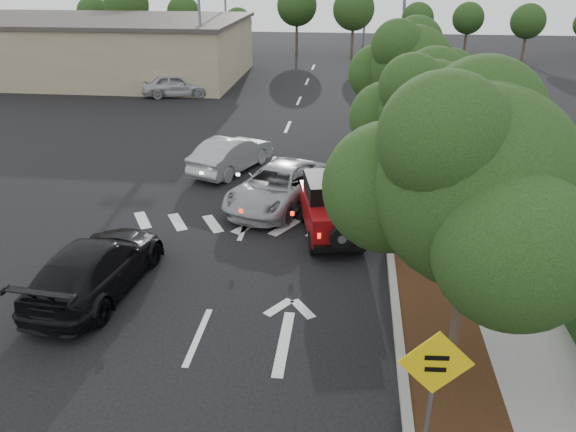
% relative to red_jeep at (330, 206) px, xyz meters
% --- Properties ---
extents(ground, '(120.00, 120.00, 0.00)m').
position_rel_red_jeep_xyz_m(ground, '(-2.75, -5.75, -0.94)').
color(ground, black).
rests_on(ground, ground).
extents(curb, '(0.20, 70.00, 0.15)m').
position_rel_red_jeep_xyz_m(curb, '(1.85, 6.25, -0.86)').
color(curb, '#9E9B93').
rests_on(curb, ground).
extents(planting_strip, '(1.80, 70.00, 0.12)m').
position_rel_red_jeep_xyz_m(planting_strip, '(2.85, 6.25, -0.88)').
color(planting_strip, black).
rests_on(planting_strip, ground).
extents(sidewalk, '(2.00, 70.00, 0.12)m').
position_rel_red_jeep_xyz_m(sidewalk, '(4.75, 6.25, -0.88)').
color(sidewalk, gray).
rests_on(sidewalk, ground).
extents(hedge, '(0.80, 70.00, 0.80)m').
position_rel_red_jeep_xyz_m(hedge, '(6.15, 6.25, -0.54)').
color(hedge, black).
rests_on(hedge, ground).
extents(commercial_building, '(22.00, 12.00, 4.00)m').
position_rel_red_jeep_xyz_m(commercial_building, '(-18.75, 24.25, 1.06)').
color(commercial_building, gray).
rests_on(commercial_building, ground).
extents(transmission_tower, '(7.00, 4.00, 28.00)m').
position_rel_red_jeep_xyz_m(transmission_tower, '(3.25, 42.25, -0.94)').
color(transmission_tower, slate).
rests_on(transmission_tower, ground).
extents(street_tree_near, '(3.80, 3.80, 5.92)m').
position_rel_red_jeep_xyz_m(street_tree_near, '(2.85, -6.25, -0.94)').
color(street_tree_near, black).
rests_on(street_tree_near, ground).
extents(street_tree_mid, '(3.20, 3.20, 5.32)m').
position_rel_red_jeep_xyz_m(street_tree_mid, '(2.85, 0.75, -0.94)').
color(street_tree_mid, black).
rests_on(street_tree_mid, ground).
extents(street_tree_far, '(3.40, 3.40, 5.62)m').
position_rel_red_jeep_xyz_m(street_tree_far, '(2.85, 7.25, -0.94)').
color(street_tree_far, black).
rests_on(street_tree_far, ground).
extents(light_pole_a, '(2.00, 0.22, 9.00)m').
position_rel_red_jeep_xyz_m(light_pole_a, '(-9.25, 20.25, -0.94)').
color(light_pole_a, slate).
rests_on(light_pole_a, ground).
extents(light_pole_b, '(2.00, 0.22, 9.00)m').
position_rel_red_jeep_xyz_m(light_pole_b, '(-10.25, 32.25, -0.94)').
color(light_pole_b, slate).
rests_on(light_pole_b, ground).
extents(red_jeep, '(2.23, 3.76, 1.85)m').
position_rel_red_jeep_xyz_m(red_jeep, '(0.00, 0.00, 0.00)').
color(red_jeep, black).
rests_on(red_jeep, ground).
extents(silver_suv_ahead, '(3.79, 5.45, 1.38)m').
position_rel_red_jeep_xyz_m(silver_suv_ahead, '(-1.94, 2.11, -0.25)').
color(silver_suv_ahead, '#96979D').
rests_on(silver_suv_ahead, ground).
extents(black_suv_oncoming, '(2.45, 5.09, 1.43)m').
position_rel_red_jeep_xyz_m(black_suv_oncoming, '(-5.86, -4.07, -0.22)').
color(black_suv_oncoming, black).
rests_on(black_suv_oncoming, ground).
extents(silver_sedan_oncoming, '(2.98, 4.49, 1.40)m').
position_rel_red_jeep_xyz_m(silver_sedan_oncoming, '(-4.28, 5.43, -0.24)').
color(silver_sedan_oncoming, '#929599').
rests_on(silver_sedan_oncoming, ground).
extents(parked_suv, '(4.56, 2.65, 1.46)m').
position_rel_red_jeep_xyz_m(parked_suv, '(-10.56, 18.60, -0.21)').
color(parked_suv, '#ADAFB5').
rests_on(parked_suv, ground).
extents(speed_hump_sign, '(1.22, 0.13, 2.60)m').
position_rel_red_jeep_xyz_m(speed_hump_sign, '(2.05, -8.73, 0.86)').
color(speed_hump_sign, slate).
rests_on(speed_hump_sign, ground).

